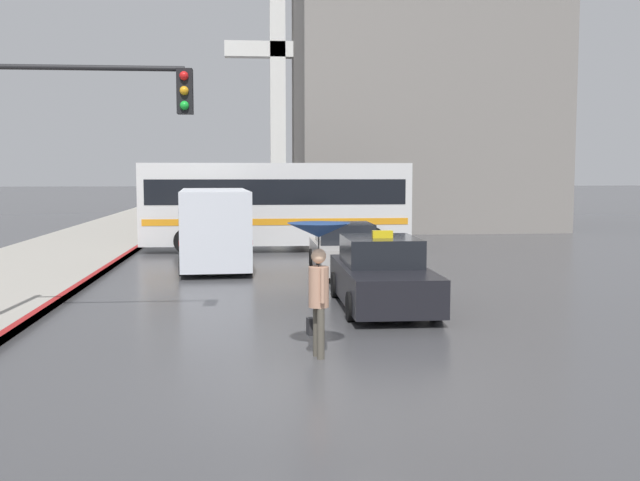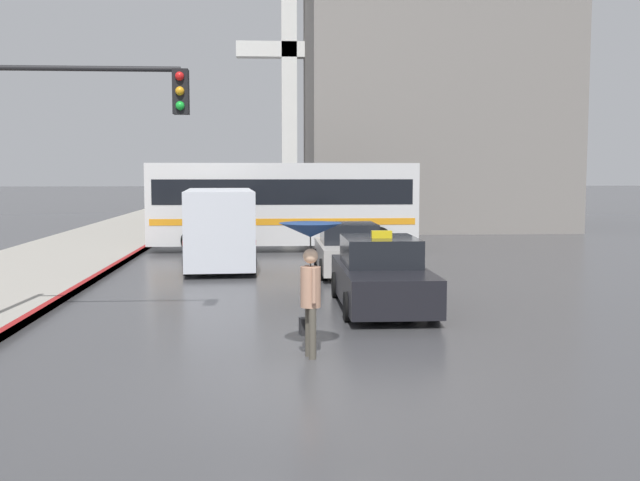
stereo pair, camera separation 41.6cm
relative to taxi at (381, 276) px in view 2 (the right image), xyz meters
name	(u,v)px [view 2 (the right image)]	position (x,y,z in m)	size (l,w,h in m)	color
ground_plane	(314,391)	(-1.82, -6.17, -0.70)	(300.00, 300.00, 0.00)	#424244
taxi	(381,276)	(0.00, 0.00, 0.00)	(1.91, 4.65, 1.70)	black
sedan_red	(349,251)	(-0.11, 5.60, -0.03)	(1.91, 4.24, 1.46)	#B7B2AD
ambulance_van	(220,224)	(-3.99, 7.23, 0.64)	(2.36, 5.55, 2.42)	silver
city_bus	(283,202)	(-1.94, 12.44, 1.13)	(10.02, 2.69, 3.30)	silver
pedestrian_with_umbrella	(310,252)	(-1.77, -4.34, 1.00)	(1.00, 1.00, 2.16)	#4C473D
traffic_light	(58,136)	(-6.20, -2.32, 2.91)	(4.14, 0.38, 5.10)	black
building_tower_near	(429,13)	(6.15, 24.49, 10.76)	(13.06, 11.23, 22.92)	gray
monument_cross	(289,87)	(-1.29, 28.81, 7.28)	(6.19, 0.90, 14.07)	white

